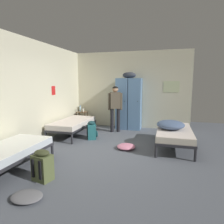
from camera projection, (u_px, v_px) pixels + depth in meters
ground_plane at (109, 151)px, 4.96m from camera, size 9.04×9.04×0.00m
room_backdrop at (83, 91)px, 6.26m from camera, size 4.36×5.71×2.84m
locker_bank at (129, 103)px, 7.24m from camera, size 0.90×0.55×2.07m
shelf_unit at (82, 117)px, 7.74m from camera, size 0.38×0.30×0.57m
bed_left_rear at (73, 123)px, 6.45m from camera, size 0.90×1.90×0.49m
bed_left_front at (5, 153)px, 3.76m from camera, size 0.90×1.90×0.49m
bed_right at (174, 133)px, 5.24m from camera, size 0.90×1.90×0.49m
bedding_heap at (171, 125)px, 5.21m from camera, size 0.71×0.75×0.22m
person_traveler at (115, 105)px, 6.77m from camera, size 0.46×0.32×1.57m
water_bottle at (80, 109)px, 7.73m from camera, size 0.06×0.06×0.23m
lotion_bottle at (83, 110)px, 7.64m from camera, size 0.05×0.05×0.17m
backpack_teal at (92, 130)px, 6.01m from camera, size 0.40×0.39×0.55m
backpack_olive at (43, 166)px, 3.46m from camera, size 0.37×0.38×0.55m
clothes_pile_grey at (27, 196)px, 2.91m from camera, size 0.48×0.39×0.09m
clothes_pile_pink at (126, 146)px, 5.13m from camera, size 0.48×0.50×0.11m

